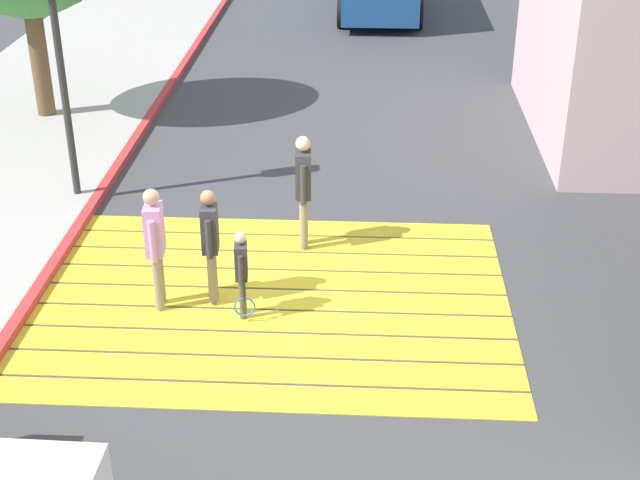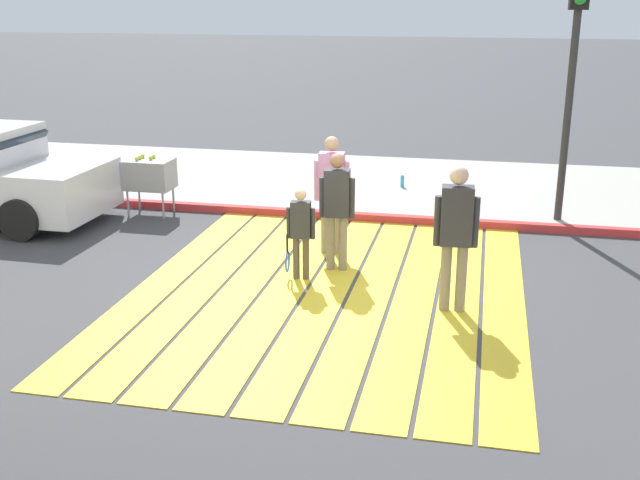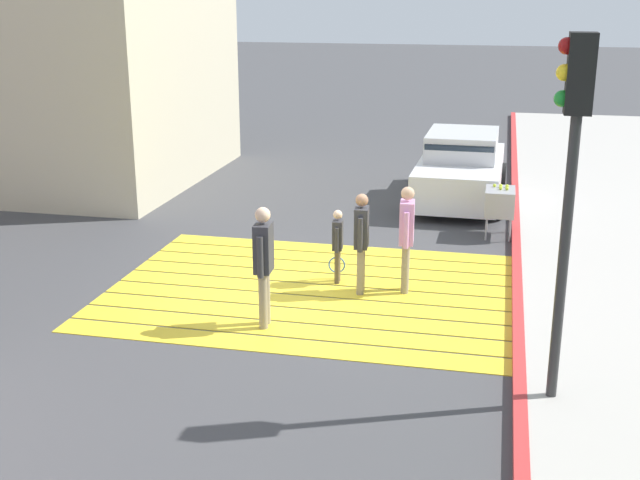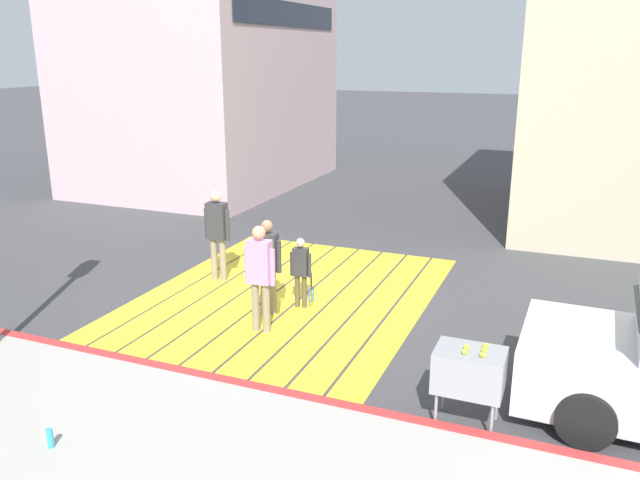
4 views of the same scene
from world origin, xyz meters
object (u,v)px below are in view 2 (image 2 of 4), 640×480
water_bottle (402,181)px  pedestrian_child_with_racket (300,229)px  pedestrian_adult_side (337,203)px  traffic_light_corner (576,35)px  tennis_ball_cart (149,174)px  pedestrian_adult_lead (332,187)px  pedestrian_adult_trailing (456,229)px

water_bottle → pedestrian_child_with_racket: 5.02m
pedestrian_adult_side → pedestrian_child_with_racket: 0.66m
pedestrian_child_with_racket → traffic_light_corner: bearing=132.5°
traffic_light_corner → pedestrian_adult_side: bearing=-48.4°
tennis_ball_cart → pedestrian_adult_lead: bearing=67.8°
traffic_light_corner → pedestrian_adult_lead: (2.09, -3.34, -2.03)m
pedestrian_child_with_racket → pedestrian_adult_lead: bearing=170.6°
traffic_light_corner → pedestrian_adult_side: size_ratio=2.60×
tennis_ball_cart → pedestrian_adult_side: (2.10, 3.67, 0.25)m
water_bottle → pedestrian_adult_lead: bearing=-9.2°
tennis_ball_cart → pedestrian_adult_side: bearing=60.2°
pedestrian_adult_side → pedestrian_child_with_racket: (0.46, -0.40, -0.25)m
water_bottle → pedestrian_child_with_racket: pedestrian_child_with_racket is taller
pedestrian_adult_lead → pedestrian_adult_side: 0.72m
tennis_ball_cart → pedestrian_adult_lead: (1.41, 3.46, 0.31)m
tennis_ball_cart → pedestrian_child_with_racket: 4.15m
pedestrian_adult_lead → pedestrian_adult_side: bearing=17.2°
traffic_light_corner → pedestrian_child_with_racket: bearing=-47.5°
water_bottle → pedestrian_adult_lead: 3.91m
pedestrian_adult_lead → pedestrian_child_with_racket: size_ratio=1.39×
water_bottle → traffic_light_corner: bearing=58.1°
water_bottle → pedestrian_adult_lead: size_ratio=0.13×
pedestrian_adult_lead → pedestrian_adult_side: pedestrian_adult_lead is taller
pedestrian_adult_side → water_bottle: bearing=174.8°
tennis_ball_cart → pedestrian_child_with_racket: pedestrian_child_with_racket is taller
traffic_light_corner → pedestrian_adult_side: 4.67m
pedestrian_adult_lead → pedestrian_adult_trailing: pedestrian_adult_trailing is taller
pedestrian_adult_lead → traffic_light_corner: bearing=122.1°
traffic_light_corner → tennis_ball_cart: size_ratio=4.17×
water_bottle → pedestrian_adult_lead: (3.79, -0.61, 0.78)m
tennis_ball_cart → pedestrian_adult_side: size_ratio=0.62×
water_bottle → pedestrian_adult_side: 4.55m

